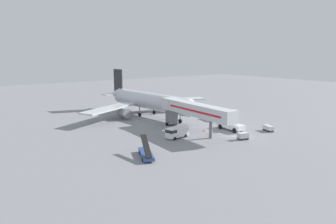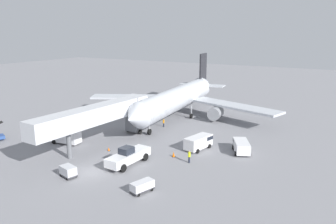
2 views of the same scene
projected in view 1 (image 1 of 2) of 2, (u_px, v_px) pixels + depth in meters
The scene contains 14 objects.
ground_plane at pixel (238, 136), 69.36m from camera, with size 300.00×300.00×0.00m, color gray.
airplane_at_gate at pixel (148, 101), 91.11m from camera, with size 43.54×40.90×12.88m.
jet_bridge at pixel (192, 110), 71.87m from camera, with size 4.45×23.57×6.89m.
pushback_tug at pixel (231, 125), 74.30m from camera, with size 2.93×7.54×2.64m.
belt_loader_truck at pixel (146, 153), 55.01m from camera, with size 4.46×7.02×3.24m.
service_van_mid_left at pixel (216, 115), 86.24m from camera, with size 3.11×5.31×2.11m.
service_van_far_center at pixel (177, 132), 67.38m from camera, with size 5.44×2.65×2.39m.
service_van_rear_right at pixel (227, 112), 91.40m from camera, with size 3.90×5.00×1.82m.
baggage_cart_outer_right at pixel (268, 128), 73.44m from camera, with size 1.98×3.02×1.33m.
baggage_cart_rear_left at pixel (243, 136), 66.24m from camera, with size 2.43×1.86×1.49m.
ground_crew_worker_foreground at pixel (236, 119), 82.29m from camera, with size 0.40×0.40×1.87m.
ground_crew_worker_midground at pixel (166, 117), 86.08m from camera, with size 0.43×0.43×1.64m.
safety_cone_alpha at pixel (225, 122), 81.37m from camera, with size 0.49×0.49×0.75m.
safety_cone_bravo at pixel (204, 130), 73.30m from camera, with size 0.39×0.39×0.60m.
Camera 1 is at (-52.30, -44.98, 17.97)m, focal length 33.62 mm.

